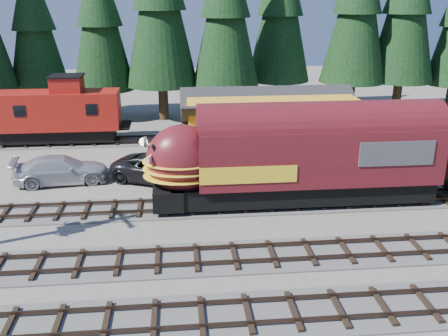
{
  "coord_description": "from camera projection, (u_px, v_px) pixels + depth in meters",
  "views": [
    {
      "loc": [
        -6.7,
        -22.59,
        11.91
      ],
      "look_at": [
        -4.1,
        4.0,
        2.39
      ],
      "focal_mm": 40.0,
      "sensor_mm": 36.0,
      "label": 1
    }
  ],
  "objects": [
    {
      "name": "locomotive",
      "position": [
        287.0,
        161.0,
        28.6
      ],
      "size": [
        17.07,
        3.39,
        4.64
      ],
      "color": "black",
      "rests_on": "ground"
    },
    {
      "name": "pickup_truck_b",
      "position": [
        61.0,
        170.0,
        32.54
      ],
      "size": [
        6.38,
        3.26,
        1.77
      ],
      "primitive_type": "imported",
      "rotation": [
        0.0,
        0.0,
        1.7
      ],
      "color": "#B5B7BD",
      "rests_on": "ground"
    },
    {
      "name": "ground",
      "position": [
        310.0,
        235.0,
        25.79
      ],
      "size": [
        120.0,
        120.0,
        0.0
      ],
      "primitive_type": "plane",
      "color": "#6B665B",
      "rests_on": "ground"
    },
    {
      "name": "pickup_truck_a",
      "position": [
        161.0,
        169.0,
        32.66
      ],
      "size": [
        7.1,
        5.47,
        1.79
      ],
      "primitive_type": "imported",
      "rotation": [
        0.0,
        0.0,
        1.12
      ],
      "color": "black",
      "rests_on": "ground"
    },
    {
      "name": "caboose",
      "position": [
        58.0,
        113.0,
        40.32
      ],
      "size": [
        9.96,
        2.89,
        5.18
      ],
      "color": "black",
      "rests_on": "ground"
    },
    {
      "name": "conifer_backdrop",
      "position": [
        313.0,
        10.0,
        45.63
      ],
      "size": [
        79.49,
        23.26,
        16.97
      ],
      "color": "black",
      "rests_on": "ground"
    },
    {
      "name": "depot",
      "position": [
        274.0,
        127.0,
        34.64
      ],
      "size": [
        12.8,
        7.0,
        5.3
      ],
      "color": "gold",
      "rests_on": "ground"
    },
    {
      "name": "track_spur",
      "position": [
        138.0,
        141.0,
        41.73
      ],
      "size": [
        32.0,
        3.2,
        0.33
      ],
      "color": "#4C4947",
      "rests_on": "ground"
    }
  ]
}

